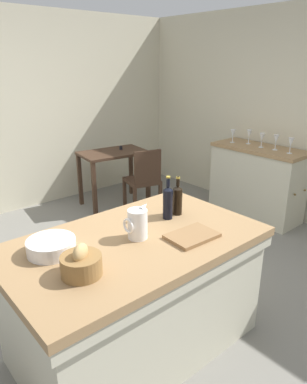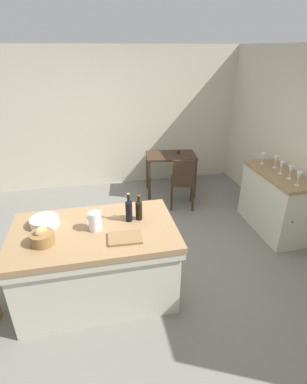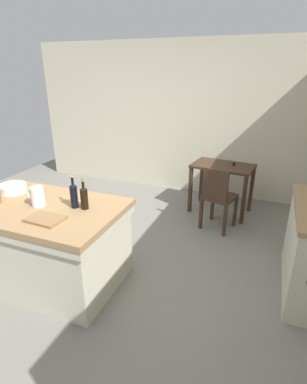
% 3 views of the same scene
% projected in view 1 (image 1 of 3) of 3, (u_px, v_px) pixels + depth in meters
% --- Properties ---
extents(ground_plane, '(6.76, 6.76, 0.00)m').
position_uv_depth(ground_plane, '(134.00, 290.00, 3.23)').
color(ground_plane, slate).
extents(wall_back, '(5.32, 0.12, 2.60)m').
position_uv_depth(wall_back, '(10.00, 114.00, 4.63)').
color(wall_back, beige).
rests_on(wall_back, ground).
extents(wall_right, '(0.12, 5.20, 2.60)m').
position_uv_depth(wall_right, '(300.00, 117.00, 4.37)').
color(wall_right, beige).
rests_on(wall_right, ground).
extents(island_table, '(1.69, 1.01, 0.86)m').
position_uv_depth(island_table, '(136.00, 290.00, 2.47)').
color(island_table, '#99754C').
rests_on(island_table, ground).
extents(side_cabinet, '(0.52, 1.21, 0.93)m').
position_uv_depth(side_cabinet, '(257.00, 182.00, 4.66)').
color(side_cabinet, '#99754C').
rests_on(side_cabinet, ground).
extents(writing_desk, '(0.97, 0.67, 0.82)m').
position_uv_depth(writing_desk, '(113.00, 161.00, 4.97)').
color(writing_desk, '#3D281C').
rests_on(writing_desk, ground).
extents(wooden_chair, '(0.49, 0.49, 0.92)m').
position_uv_depth(wooden_chair, '(144.00, 180.00, 4.63)').
color(wooden_chair, '#3D281C').
rests_on(wooden_chair, ground).
extents(pitcher, '(0.17, 0.13, 0.24)m').
position_uv_depth(pitcher, '(137.00, 224.00, 2.30)').
color(pitcher, white).
rests_on(pitcher, island_table).
extents(wash_bowl, '(0.29, 0.29, 0.09)m').
position_uv_depth(wash_bowl, '(51.00, 246.00, 2.14)').
color(wash_bowl, white).
rests_on(wash_bowl, island_table).
extents(bread_basket, '(0.22, 0.22, 0.18)m').
position_uv_depth(bread_basket, '(81.00, 264.00, 1.91)').
color(bread_basket, olive).
rests_on(bread_basket, island_table).
extents(cutting_board, '(0.33, 0.24, 0.02)m').
position_uv_depth(cutting_board, '(192.00, 236.00, 2.34)').
color(cutting_board, olive).
rests_on(cutting_board, island_table).
extents(wine_bottle_dark, '(0.07, 0.07, 0.29)m').
position_uv_depth(wine_bottle_dark, '(177.00, 199.00, 2.66)').
color(wine_bottle_dark, black).
rests_on(wine_bottle_dark, island_table).
extents(wine_bottle_amber, '(0.07, 0.07, 0.32)m').
position_uv_depth(wine_bottle_amber, '(168.00, 202.00, 2.58)').
color(wine_bottle_amber, black).
rests_on(wine_bottle_amber, island_table).
extents(wine_glass_far_left, '(0.07, 0.07, 0.19)m').
position_uv_depth(wine_glass_far_left, '(291.00, 143.00, 4.15)').
color(wine_glass_far_left, white).
rests_on(wine_glass_far_left, side_cabinet).
extents(wine_glass_left, '(0.07, 0.07, 0.19)m').
position_uv_depth(wine_glass_left, '(276.00, 139.00, 4.31)').
color(wine_glass_left, white).
rests_on(wine_glass_left, side_cabinet).
extents(wine_glass_middle, '(0.07, 0.07, 0.18)m').
position_uv_depth(wine_glass_middle, '(262.00, 138.00, 4.44)').
color(wine_glass_middle, white).
rests_on(wine_glass_middle, side_cabinet).
extents(wine_glass_right, '(0.07, 0.07, 0.18)m').
position_uv_depth(wine_glass_right, '(249.00, 134.00, 4.64)').
color(wine_glass_right, white).
rests_on(wine_glass_right, side_cabinet).
extents(wine_glass_far_right, '(0.07, 0.07, 0.17)m').
position_uv_depth(wine_glass_far_right, '(233.00, 134.00, 4.71)').
color(wine_glass_far_right, white).
rests_on(wine_glass_far_right, side_cabinet).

